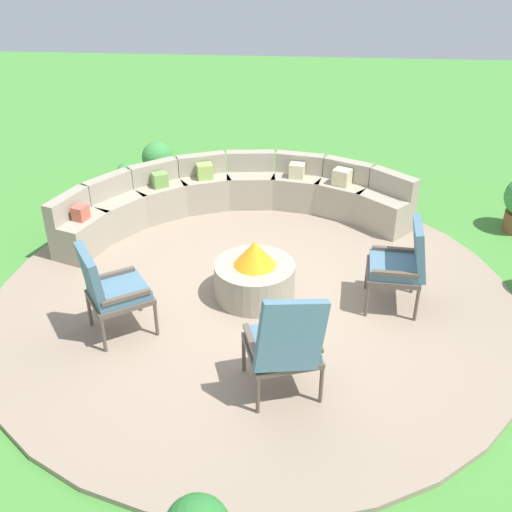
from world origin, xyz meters
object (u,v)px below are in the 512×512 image
Objects in this scene: potted_plant_1 at (128,179)px; lounge_chair_front_right at (285,343)px; curved_stone_bench at (232,198)px; potted_plant_4 at (158,163)px; lounge_chair_back_left at (402,262)px; lounge_chair_front_left at (110,288)px; fire_pit at (255,276)px.

lounge_chair_front_right is at bearing -58.92° from potted_plant_1.
curved_stone_bench is 6.14× the size of potted_plant_4.
potted_plant_1 is at bearing 156.00° from curved_stone_bench.
lounge_chair_front_right is 1.88m from lounge_chair_back_left.
potted_plant_4 is at bearing 151.95° from lounge_chair_front_left.
lounge_chair_front_left reaches higher than curved_stone_bench.
curved_stone_bench is 1.79m from potted_plant_1.
fire_pit is 1.60m from lounge_chair_front_right.
lounge_chair_front_left is 1.89m from lounge_chair_front_right.
curved_stone_bench is 8.57× the size of potted_plant_1.
fire_pit reaches higher than potted_plant_4.
fire_pit is 1.91m from curved_stone_bench.
lounge_chair_front_right is at bearing 33.27° from lounge_chair_front_left.
potted_plant_1 is 0.53m from potted_plant_4.
fire_pit is at bearing -51.03° from potted_plant_1.
fire_pit is at bearing -59.74° from potted_plant_4.
lounge_chair_front_left is at bearing -77.59° from potted_plant_1.
fire_pit is 3.32m from potted_plant_1.
potted_plant_4 is (-1.70, 2.92, 0.09)m from fire_pit.
fire_pit is 0.79× the size of lounge_chair_front_right.
lounge_chair_back_left reaches higher than curved_stone_bench.
curved_stone_bench is at bearing -40.44° from potted_plant_4.
potted_plant_4 is at bearing 139.56° from curved_stone_bench.
fire_pit is 1.58m from lounge_chair_back_left.
lounge_chair_front_left is (-1.35, -0.77, 0.27)m from fire_pit.
curved_stone_bench is 2.79m from lounge_chair_front_left.
lounge_chair_front_left is at bearing 108.45° from lounge_chair_back_left.
lounge_chair_front_left is at bearing -84.58° from potted_plant_4.
lounge_chair_back_left is (2.91, 0.72, 0.00)m from lounge_chair_front_left.
potted_plant_1 is at bearing 158.95° from lounge_chair_front_left.
lounge_chair_front_right is 4.91m from potted_plant_4.
potted_plant_4 is at bearing 97.59° from lounge_chair_front_right.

